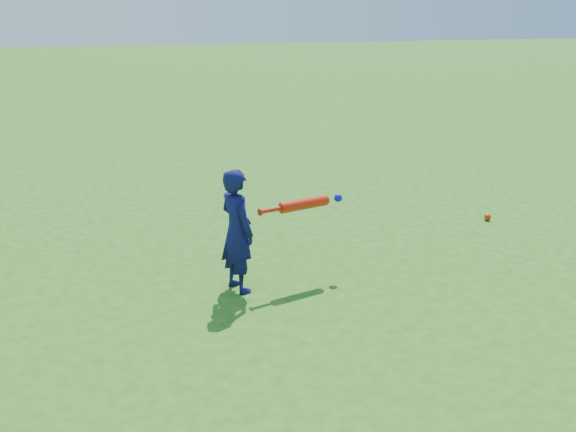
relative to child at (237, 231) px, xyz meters
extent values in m
plane|color=#276217|center=(0.59, 0.49, -0.53)|extent=(80.00, 80.00, 0.00)
imported|color=#0E1045|center=(0.00, 0.00, 0.00)|extent=(0.37, 0.45, 1.06)
sphere|color=red|center=(3.14, 0.99, -0.49)|extent=(0.08, 0.08, 0.08)
cylinder|color=red|center=(0.20, 0.00, 0.15)|extent=(0.03, 0.07, 0.06)
cylinder|color=red|center=(0.30, 0.02, 0.15)|extent=(0.22, 0.09, 0.04)
cylinder|color=red|center=(0.61, 0.10, 0.15)|extent=(0.46, 0.20, 0.10)
sphere|color=red|center=(0.83, 0.16, 0.15)|extent=(0.10, 0.10, 0.10)
sphere|color=#0C12D4|center=(0.98, 0.19, 0.15)|extent=(0.07, 0.07, 0.07)
camera|label=1|loc=(-1.10, -4.94, 1.76)|focal=40.00mm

